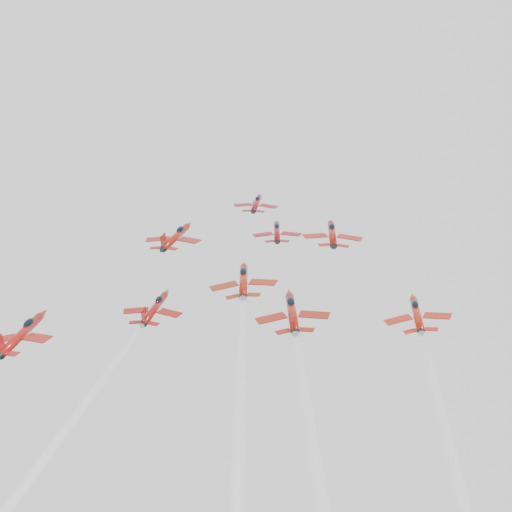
# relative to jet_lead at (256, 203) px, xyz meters

# --- Properties ---
(jet_lead) EXTENTS (8.96, 11.28, 7.84)m
(jet_lead) POSITION_rel_jet_lead_xyz_m (0.00, 0.00, 0.00)
(jet_lead) COLOR maroon
(jet_row2_left) EXTENTS (10.60, 13.34, 9.28)m
(jet_row2_left) POSITION_rel_jet_lead_xyz_m (-12.48, -14.58, -9.62)
(jet_row2_left) COLOR maroon
(jet_row2_center) EXTENTS (8.66, 10.89, 7.57)m
(jet_row2_center) POSITION_rel_jet_lead_xyz_m (5.89, -14.04, -9.28)
(jet_row2_center) COLOR maroon
(jet_row2_right) EXTENTS (10.44, 13.13, 9.13)m
(jet_row2_right) POSITION_rel_jet_lead_xyz_m (15.69, -15.61, -10.30)
(jet_row2_right) COLOR #9D180F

